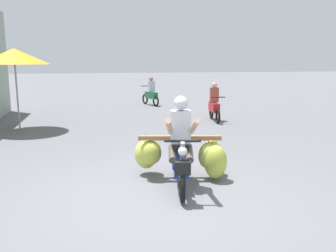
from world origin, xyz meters
TOP-DOWN VIEW (x-y plane):
  - ground_plane at (0.00, 0.00)m, footprint 120.00×120.00m
  - motorbike_main_loaded at (0.51, 0.72)m, footprint 1.64×1.92m
  - motorbike_distant_ahead_left at (1.80, 11.69)m, footprint 0.71×1.56m
  - motorbike_distant_ahead_right at (3.29, 6.77)m, footprint 0.51×1.62m
  - market_umbrella_near_shop at (-3.31, 6.38)m, footprint 2.09×2.09m

SIDE VIEW (x-z plane):
  - ground_plane at x=0.00m, z-range 0.00..0.00m
  - motorbike_main_loaded at x=0.51m, z-range -0.27..1.31m
  - motorbike_distant_ahead_left at x=1.80m, z-range -0.13..1.27m
  - motorbike_distant_ahead_right at x=3.29m, z-range -0.13..1.27m
  - market_umbrella_near_shop at x=-3.31m, z-range 1.02..3.55m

